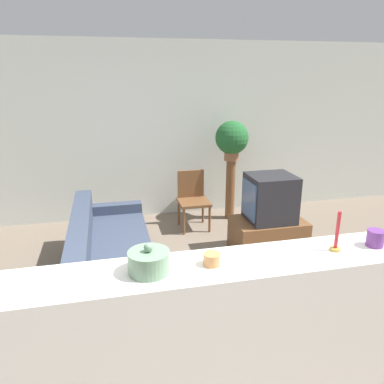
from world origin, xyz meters
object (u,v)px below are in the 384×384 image
(television, at_px, (270,198))
(potted_plant, at_px, (232,139))
(decorative_bowl, at_px, (149,262))
(couch, at_px, (109,256))
(wooden_chair, at_px, (193,197))

(television, height_order, potted_plant, potted_plant)
(potted_plant, height_order, decorative_bowl, potted_plant)
(couch, distance_m, potted_plant, 2.59)
(decorative_bowl, bearing_deg, potted_plant, 63.60)
(television, xyz_separation_m, potted_plant, (-0.09, 1.24, 0.55))
(wooden_chair, relative_size, potted_plant, 1.40)
(couch, height_order, television, television)
(couch, bearing_deg, potted_plant, 37.05)
(wooden_chair, distance_m, potted_plant, 1.06)
(television, xyz_separation_m, wooden_chair, (-0.75, 1.03, -0.26))
(wooden_chair, height_order, decorative_bowl, decorative_bowl)
(television, height_order, wooden_chair, television)
(television, bearing_deg, couch, -174.29)
(television, distance_m, potted_plant, 1.36)
(wooden_chair, xyz_separation_m, decorative_bowl, (-1.00, -3.14, 0.69))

